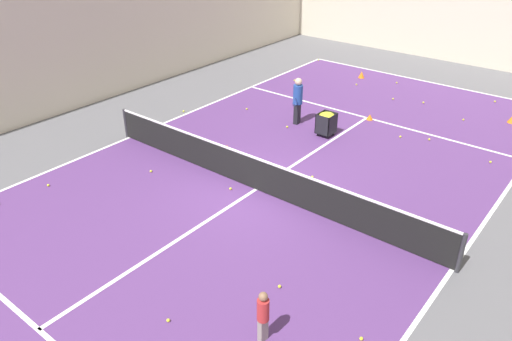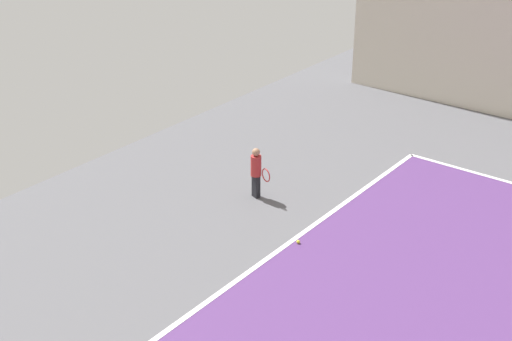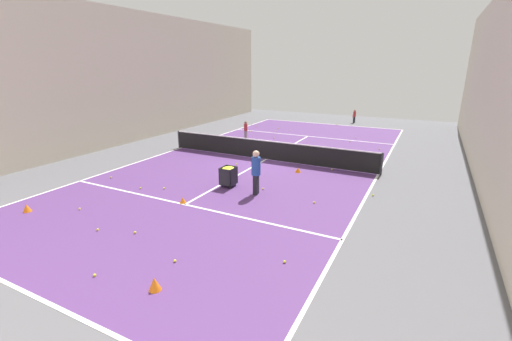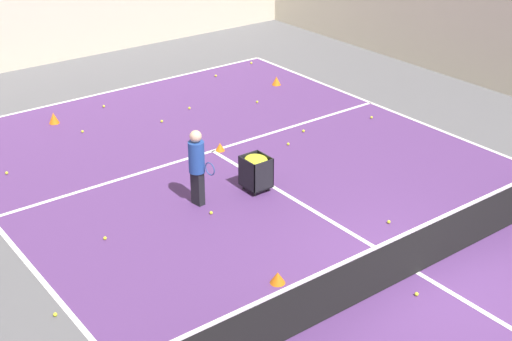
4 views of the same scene
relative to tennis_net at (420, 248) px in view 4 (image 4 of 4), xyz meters
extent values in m
plane|color=#5B5B60|center=(0.00, 0.00, -0.51)|extent=(34.93, 34.93, 0.00)
cube|color=#563370|center=(0.00, 0.00, -0.51)|extent=(10.84, 23.64, 0.00)
cube|color=white|center=(0.00, 11.82, -0.51)|extent=(10.84, 0.10, 0.00)
cube|color=white|center=(0.00, 6.50, -0.51)|extent=(10.84, 0.10, 0.00)
cube|color=white|center=(0.00, 0.00, -0.51)|extent=(0.10, 13.00, 0.00)
cube|color=black|center=(0.00, 0.00, -0.03)|extent=(10.94, 0.03, 0.92)
cube|color=white|center=(0.00, 0.00, 0.45)|extent=(10.94, 0.04, 0.05)
cube|color=black|center=(-1.72, 4.49, -0.14)|extent=(0.20, 0.29, 0.75)
cylinder|color=#234799|center=(-1.72, 4.49, 0.57)|extent=(0.38, 0.38, 0.67)
sphere|color=beige|center=(-1.72, 4.49, 1.03)|extent=(0.25, 0.25, 0.25)
torus|color=#2D478C|center=(-1.62, 4.15, 0.40)|extent=(0.07, 0.28, 0.28)
cube|color=black|center=(-0.38, 4.25, -0.40)|extent=(0.52, 0.58, 0.02)
cube|color=black|center=(-0.38, 3.97, -0.06)|extent=(0.52, 0.02, 0.67)
cube|color=black|center=(-0.38, 4.53, -0.06)|extent=(0.52, 0.02, 0.67)
cube|color=black|center=(-0.63, 4.25, -0.06)|extent=(0.02, 0.58, 0.67)
cube|color=black|center=(-0.13, 4.25, -0.06)|extent=(0.02, 0.58, 0.67)
ellipsoid|color=yellow|center=(-0.38, 4.25, 0.21)|extent=(0.48, 0.54, 0.16)
cylinder|color=black|center=(-0.57, 4.05, -0.46)|extent=(0.05, 0.05, 0.12)
cylinder|color=black|center=(-0.20, 4.05, -0.46)|extent=(0.05, 0.05, 0.12)
cylinder|color=black|center=(-0.57, 4.45, -0.46)|extent=(0.05, 0.05, 0.12)
cylinder|color=black|center=(-0.20, 4.45, -0.46)|extent=(0.05, 0.05, 0.12)
cone|color=orange|center=(4.24, 9.31, -0.38)|extent=(0.27, 0.27, 0.26)
cone|color=orange|center=(-2.18, 1.27, -0.40)|extent=(0.27, 0.27, 0.22)
cone|color=orange|center=(0.16, 6.41, -0.41)|extent=(0.23, 0.23, 0.20)
cone|color=orange|center=(-2.36, 10.50, -0.36)|extent=(0.27, 0.27, 0.30)
sphere|color=yellow|center=(3.19, 11.05, -0.48)|extent=(0.07, 0.07, 0.07)
sphere|color=yellow|center=(-3.93, 4.37, -0.48)|extent=(0.07, 0.07, 0.07)
sphere|color=yellow|center=(1.68, 5.65, -0.48)|extent=(0.07, 0.07, 0.07)
sphere|color=yellow|center=(-0.54, -0.45, -0.48)|extent=(0.07, 0.07, 0.07)
sphere|color=yellow|center=(-1.76, 3.95, -0.48)|extent=(0.07, 0.07, 0.07)
sphere|color=yellow|center=(-3.44, 0.25, -0.48)|extent=(0.07, 0.07, 0.07)
sphere|color=yellow|center=(2.52, 6.05, -0.48)|extent=(0.07, 0.07, 0.07)
sphere|color=yellow|center=(-5.64, 2.72, -0.48)|extent=(0.07, 0.07, 0.07)
sphere|color=yellow|center=(4.58, 5.64, -0.48)|extent=(0.07, 0.07, 0.07)
sphere|color=yellow|center=(-4.44, 8.28, -0.48)|extent=(0.07, 0.07, 0.07)
sphere|color=yellow|center=(4.86, 11.41, -0.48)|extent=(0.07, 0.07, 0.07)
sphere|color=yellow|center=(-2.04, 9.46, -0.48)|extent=(0.07, 0.07, 0.07)
sphere|color=yellow|center=(-0.79, 10.76, -0.48)|extent=(0.07, 0.07, 0.07)
sphere|color=yellow|center=(-0.06, 8.83, -0.48)|extent=(0.07, 0.07, 0.07)
sphere|color=yellow|center=(0.87, 1.50, -0.48)|extent=(0.07, 0.07, 0.07)
sphere|color=yellow|center=(2.84, 8.44, -0.48)|extent=(0.07, 0.07, 0.07)
sphere|color=yellow|center=(1.04, 9.19, -0.48)|extent=(0.07, 0.07, 0.07)
camera|label=1|loc=(7.34, -9.22, 6.55)|focal=35.00mm
camera|label=2|loc=(8.67, -5.47, 6.34)|focal=50.00mm
camera|label=3|loc=(-7.12, 15.07, 4.12)|focal=24.00mm
camera|label=4|loc=(-8.67, -6.67, 6.74)|focal=50.00mm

